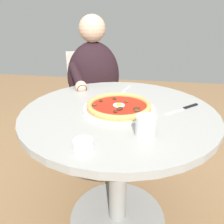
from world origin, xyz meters
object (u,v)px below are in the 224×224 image
water_glass (145,127)px  diner_person (95,103)px  dining_table (118,143)px  pizza_on_plate (118,106)px  steak_knife (186,108)px  fork_utensil (126,90)px  cafe_chair_diner (92,95)px  ramekin_capers (83,144)px

water_glass → diner_person: (-0.39, 0.80, -0.25)m
dining_table → pizza_on_plate: pizza_on_plate is taller
dining_table → steak_knife: 0.37m
dining_table → water_glass: size_ratio=11.59×
fork_utensil → diner_person: 0.45m
dining_table → pizza_on_plate: (-0.00, -0.00, 0.20)m
cafe_chair_diner → ramekin_capers: bearing=-77.0°
ramekin_capers → fork_utensil: size_ratio=0.39×
pizza_on_plate → cafe_chair_diner: cafe_chair_diner is taller
dining_table → diner_person: size_ratio=0.81×
pizza_on_plate → fork_utensil: bearing=88.9°
pizza_on_plate → cafe_chair_diner: bearing=113.9°
fork_utensil → pizza_on_plate: bearing=-91.1°
ramekin_capers → fork_utensil: ramekin_capers is taller
pizza_on_plate → dining_table: bearing=6.6°
dining_table → pizza_on_plate: bearing=-173.4°
ramekin_capers → cafe_chair_diner: 1.10m
dining_table → cafe_chair_diner: (-0.32, 0.71, -0.02)m
cafe_chair_diner → fork_utensil: bearing=-52.5°
ramekin_capers → fork_utensil: (0.08, 0.63, -0.02)m
cafe_chair_diner → steak_knife: bearing=-45.5°
steak_knife → diner_person: diner_person is taller
pizza_on_plate → water_glass: size_ratio=4.29×
dining_table → pizza_on_plate: size_ratio=2.70×
water_glass → ramekin_capers: bearing=-149.0°
steak_knife → dining_table: bearing=-168.1°
pizza_on_plate → water_glass: (0.13, -0.22, 0.02)m
dining_table → steak_knife: bearing=11.9°
dining_table → fork_utensil: fork_utensil is taller
water_glass → ramekin_capers: (-0.20, -0.12, -0.02)m
water_glass → diner_person: 0.93m
dining_table → fork_utensil: size_ratio=5.28×
cafe_chair_diner → dining_table: bearing=-65.9°
cafe_chair_diner → diner_person: bearing=-66.6°
pizza_on_plate → fork_utensil: 0.29m
pizza_on_plate → steak_knife: size_ratio=1.99×
steak_knife → diner_person: size_ratio=0.15×
water_glass → fork_utensil: 0.53m
water_glass → ramekin_capers: water_glass is taller
steak_knife → diner_person: bearing=138.3°
pizza_on_plate → steak_knife: pizza_on_plate is taller
steak_knife → diner_person: (-0.58, 0.52, -0.22)m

